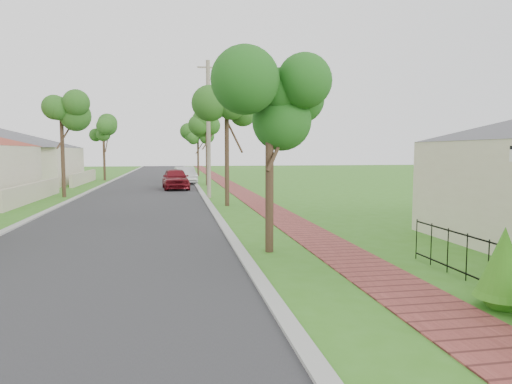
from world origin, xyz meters
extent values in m
plane|color=#38761C|center=(0.00, 0.00, 0.00)|extent=(160.00, 160.00, 0.00)
cube|color=#28282B|center=(-3.00, 20.00, 0.00)|extent=(7.00, 120.00, 0.02)
cube|color=#9E9E99|center=(0.65, 20.00, 0.00)|extent=(0.30, 120.00, 0.10)
cube|color=#9E9E99|center=(-6.65, 20.00, 0.00)|extent=(0.30, 120.00, 0.10)
cube|color=#93403B|center=(3.25, 20.00, 0.00)|extent=(1.50, 120.00, 0.03)
cylinder|color=black|center=(4.90, 1.33, 0.50)|extent=(0.02, 0.02, 1.00)
cylinder|color=black|center=(4.90, 2.00, 0.50)|extent=(0.02, 0.02, 1.00)
cylinder|color=black|center=(4.90, 2.67, 0.50)|extent=(0.02, 0.02, 1.00)
cylinder|color=black|center=(4.90, 3.33, 0.50)|extent=(0.02, 0.02, 1.00)
cylinder|color=black|center=(4.90, 4.00, 0.50)|extent=(0.02, 0.02, 1.00)
cylinder|color=#382619|center=(1.50, 16.00, 2.27)|extent=(0.22, 0.22, 4.55)
sphere|color=#124413|center=(1.50, 16.00, 4.68)|extent=(1.70, 1.70, 1.70)
cylinder|color=#382619|center=(1.50, 30.00, 2.45)|extent=(0.22, 0.22, 4.90)
sphere|color=#124413|center=(1.50, 30.00, 5.04)|extent=(1.70, 1.70, 1.70)
cylinder|color=#382619|center=(1.50, 44.00, 2.10)|extent=(0.22, 0.22, 4.20)
sphere|color=#124413|center=(1.50, 44.00, 4.32)|extent=(1.70, 1.70, 1.70)
cylinder|color=#382619|center=(-7.50, 22.00, 2.45)|extent=(0.22, 0.22, 4.90)
sphere|color=#124413|center=(-7.50, 22.00, 5.04)|extent=(1.70, 1.70, 1.70)
cylinder|color=#382619|center=(-7.50, 38.00, 2.27)|extent=(0.22, 0.22, 4.55)
sphere|color=#124413|center=(-7.50, 38.00, 4.68)|extent=(1.70, 1.70, 1.70)
sphere|color=#256514|center=(4.45, 0.37, 0.30)|extent=(0.74, 0.74, 0.74)
cone|color=#256514|center=(4.45, 0.37, 0.86)|extent=(0.84, 0.84, 1.11)
cube|color=#BFB299|center=(-8.60, 20.00, 0.50)|extent=(0.25, 10.00, 1.00)
cube|color=beige|center=(-15.00, 34.00, 1.50)|extent=(11.00, 10.00, 3.00)
pyramid|color=#4C4C51|center=(-15.00, 34.00, 3.80)|extent=(15.56, 15.56, 1.60)
cube|color=#BFB299|center=(-8.60, 34.00, 0.50)|extent=(0.25, 10.00, 1.00)
imported|color=maroon|center=(-1.00, 26.56, 0.75)|extent=(2.06, 4.50, 1.49)
imported|color=silver|center=(-0.18, 32.20, 0.70)|extent=(1.96, 4.39, 1.40)
cylinder|color=#382619|center=(1.43, 5.43, 1.87)|extent=(0.22, 0.22, 3.75)
sphere|color=#215E1B|center=(1.43, 5.43, 3.86)|extent=(1.87, 1.87, 1.87)
cylinder|color=gray|center=(0.90, 20.00, 3.92)|extent=(0.24, 0.24, 7.83)
cube|color=gray|center=(0.90, 20.00, 7.43)|extent=(1.20, 0.08, 0.08)
camera|label=1|loc=(-1.04, -6.38, 2.68)|focal=32.00mm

